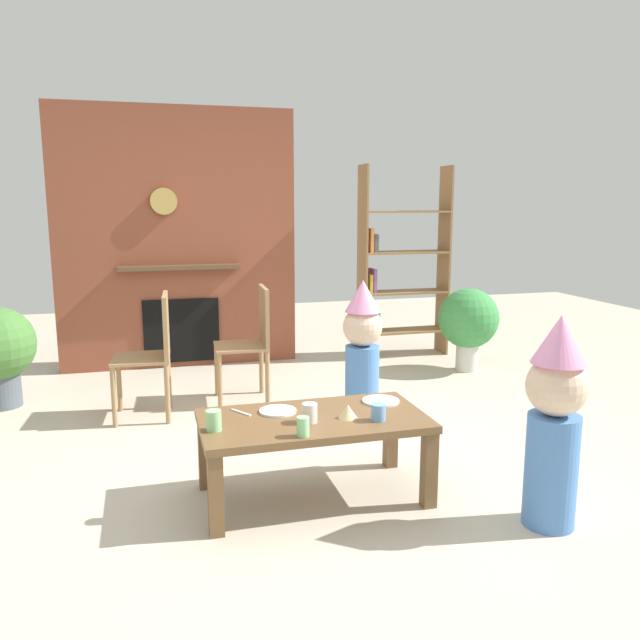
{
  "coord_description": "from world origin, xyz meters",
  "views": [
    {
      "loc": [
        -0.93,
        -3.5,
        1.54
      ],
      "look_at": [
        0.15,
        0.4,
        0.79
      ],
      "focal_mm": 35.64,
      "sensor_mm": 36.0,
      "label": 1
    }
  ],
  "objects_px": {
    "child_in_pink": "(362,347)",
    "dining_chair_left": "(154,348)",
    "coffee_table": "(313,429)",
    "paper_cup_center": "(378,412)",
    "paper_cup_near_left": "(303,427)",
    "paper_plate_rear": "(381,401)",
    "potted_plant_tall": "(468,321)",
    "paper_cup_near_right": "(214,421)",
    "dining_chair_middle": "(253,337)",
    "bookshelf": "(398,270)",
    "paper_plate_front": "(278,411)",
    "birthday_cake_slice": "(348,411)",
    "child_with_cone_hat": "(555,417)",
    "paper_cup_far_left": "(310,413)"
  },
  "relations": [
    {
      "from": "birthday_cake_slice",
      "to": "paper_plate_rear",
      "type": "bearing_deg",
      "value": 38.41
    },
    {
      "from": "paper_cup_center",
      "to": "paper_plate_front",
      "type": "height_order",
      "value": "paper_cup_center"
    },
    {
      "from": "paper_plate_rear",
      "to": "potted_plant_tall",
      "type": "relative_size",
      "value": 0.27
    },
    {
      "from": "bookshelf",
      "to": "dining_chair_middle",
      "type": "xyz_separation_m",
      "value": [
        -1.66,
        -1.11,
        -0.36
      ]
    },
    {
      "from": "paper_plate_rear",
      "to": "birthday_cake_slice",
      "type": "xyz_separation_m",
      "value": [
        -0.26,
        -0.21,
        0.03
      ]
    },
    {
      "from": "child_with_cone_hat",
      "to": "dining_chair_middle",
      "type": "bearing_deg",
      "value": -35.95
    },
    {
      "from": "paper_plate_rear",
      "to": "child_with_cone_hat",
      "type": "relative_size",
      "value": 0.2
    },
    {
      "from": "paper_plate_front",
      "to": "dining_chair_left",
      "type": "xyz_separation_m",
      "value": [
        -0.61,
        1.43,
        0.06
      ]
    },
    {
      "from": "paper_cup_center",
      "to": "dining_chair_middle",
      "type": "xyz_separation_m",
      "value": [
        -0.33,
        1.88,
        0.03
      ]
    },
    {
      "from": "paper_plate_front",
      "to": "paper_cup_near_left",
      "type": "bearing_deg",
      "value": -83.5
    },
    {
      "from": "paper_cup_near_left",
      "to": "child_in_pink",
      "type": "height_order",
      "value": "child_in_pink"
    },
    {
      "from": "paper_cup_near_left",
      "to": "birthday_cake_slice",
      "type": "relative_size",
      "value": 0.96
    },
    {
      "from": "paper_cup_near_left",
      "to": "paper_plate_rear",
      "type": "relative_size",
      "value": 0.46
    },
    {
      "from": "child_with_cone_hat",
      "to": "dining_chair_left",
      "type": "relative_size",
      "value": 1.15
    },
    {
      "from": "potted_plant_tall",
      "to": "coffee_table",
      "type": "bearing_deg",
      "value": -133.92
    },
    {
      "from": "coffee_table",
      "to": "paper_cup_near_left",
      "type": "bearing_deg",
      "value": -114.94
    },
    {
      "from": "paper_cup_near_right",
      "to": "dining_chair_middle",
      "type": "height_order",
      "value": "dining_chair_middle"
    },
    {
      "from": "coffee_table",
      "to": "child_in_pink",
      "type": "height_order",
      "value": "child_in_pink"
    },
    {
      "from": "paper_plate_front",
      "to": "dining_chair_left",
      "type": "height_order",
      "value": "dining_chair_left"
    },
    {
      "from": "paper_cup_near_right",
      "to": "child_with_cone_hat",
      "type": "distance_m",
      "value": 1.63
    },
    {
      "from": "paper_plate_front",
      "to": "paper_plate_rear",
      "type": "height_order",
      "value": "same"
    },
    {
      "from": "paper_cup_far_left",
      "to": "paper_plate_rear",
      "type": "height_order",
      "value": "paper_cup_far_left"
    },
    {
      "from": "paper_cup_center",
      "to": "paper_cup_far_left",
      "type": "xyz_separation_m",
      "value": [
        -0.35,
        0.06,
        0.01
      ]
    },
    {
      "from": "paper_plate_front",
      "to": "birthday_cake_slice",
      "type": "bearing_deg",
      "value": -29.88
    },
    {
      "from": "paper_cup_near_left",
      "to": "dining_chair_left",
      "type": "bearing_deg",
      "value": 109.91
    },
    {
      "from": "paper_cup_far_left",
      "to": "paper_cup_near_right",
      "type": "bearing_deg",
      "value": 178.77
    },
    {
      "from": "potted_plant_tall",
      "to": "paper_cup_near_right",
      "type": "bearing_deg",
      "value": -139.57
    },
    {
      "from": "bookshelf",
      "to": "coffee_table",
      "type": "bearing_deg",
      "value": -119.85
    },
    {
      "from": "paper_cup_near_left",
      "to": "child_in_pink",
      "type": "bearing_deg",
      "value": 60.31
    },
    {
      "from": "paper_cup_center",
      "to": "dining_chair_middle",
      "type": "relative_size",
      "value": 0.1
    },
    {
      "from": "dining_chair_middle",
      "to": "potted_plant_tall",
      "type": "bearing_deg",
      "value": -166.98
    },
    {
      "from": "birthday_cake_slice",
      "to": "dining_chair_left",
      "type": "height_order",
      "value": "dining_chair_left"
    },
    {
      "from": "child_in_pink",
      "to": "potted_plant_tall",
      "type": "bearing_deg",
      "value": 157.13
    },
    {
      "from": "paper_cup_center",
      "to": "dining_chair_left",
      "type": "distance_m",
      "value": 2.01
    },
    {
      "from": "paper_plate_rear",
      "to": "dining_chair_left",
      "type": "distance_m",
      "value": 1.85
    },
    {
      "from": "child_with_cone_hat",
      "to": "potted_plant_tall",
      "type": "distance_m",
      "value": 2.89
    },
    {
      "from": "paper_cup_far_left",
      "to": "dining_chair_left",
      "type": "relative_size",
      "value": 0.11
    },
    {
      "from": "child_in_pink",
      "to": "dining_chair_left",
      "type": "relative_size",
      "value": 1.12
    },
    {
      "from": "child_in_pink",
      "to": "child_with_cone_hat",
      "type": "bearing_deg",
      "value": 43.15
    },
    {
      "from": "dining_chair_left",
      "to": "dining_chair_middle",
      "type": "xyz_separation_m",
      "value": [
        0.75,
        0.19,
        0.0
      ]
    },
    {
      "from": "paper_cup_near_left",
      "to": "potted_plant_tall",
      "type": "relative_size",
      "value": 0.12
    },
    {
      "from": "paper_cup_center",
      "to": "paper_plate_rear",
      "type": "distance_m",
      "value": 0.31
    },
    {
      "from": "dining_chair_left",
      "to": "paper_cup_far_left",
      "type": "bearing_deg",
      "value": 118.0
    },
    {
      "from": "coffee_table",
      "to": "paper_plate_rear",
      "type": "bearing_deg",
      "value": 18.66
    },
    {
      "from": "child_in_pink",
      "to": "potted_plant_tall",
      "type": "relative_size",
      "value": 1.31
    },
    {
      "from": "coffee_table",
      "to": "paper_cup_far_left",
      "type": "distance_m",
      "value": 0.14
    },
    {
      "from": "paper_cup_far_left",
      "to": "paper_plate_rear",
      "type": "xyz_separation_m",
      "value": [
        0.47,
        0.22,
        -0.04
      ]
    },
    {
      "from": "paper_cup_far_left",
      "to": "dining_chair_middle",
      "type": "distance_m",
      "value": 1.82
    },
    {
      "from": "paper_cup_center",
      "to": "coffee_table",
      "type": "bearing_deg",
      "value": 156.02
    },
    {
      "from": "coffee_table",
      "to": "paper_cup_center",
      "type": "bearing_deg",
      "value": -23.98
    }
  ]
}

